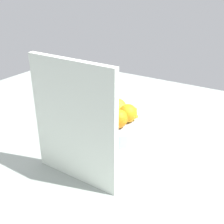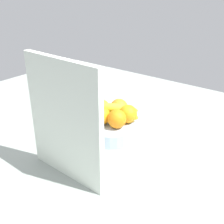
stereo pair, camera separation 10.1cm
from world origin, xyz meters
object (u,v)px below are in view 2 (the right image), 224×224
Objects in this scene: orange_front_left at (101,116)px; orange_front_right at (117,119)px; fruit_bowl at (112,127)px; orange_back_right at (101,108)px; banana_bunch at (117,111)px; cutting_board at (64,121)px; orange_center at (128,114)px; jar_lid at (89,106)px; orange_back_left at (119,107)px.

orange_front_left is 6.48cm from orange_front_right.
orange_back_right is at bearing -9.87° from fruit_bowl.
cutting_board is at bearing 99.58° from banana_bunch.
orange_center is 30.55cm from jar_lid.
banana_bunch is at bearing 109.99° from orange_back_left.
banana_bunch is at bearing -159.37° from orange_back_right.
orange_back_left is (5.42, -8.45, 0.00)cm from orange_front_right.
fruit_bowl is 3.39× the size of jar_lid.
fruit_bowl is at bearing 32.96° from orange_center.
fruit_bowl is 3.52× the size of orange_back_right.
orange_back_right is 0.96× the size of jar_lid.
jar_lid is (23.07, -12.38, -1.88)cm from fruit_bowl.
orange_front_left is at bearing 129.95° from orange_back_right.
orange_back_left is 24.21cm from jar_lid.
jar_lid is (22.85, -8.99, -7.49)cm from banana_bunch.
orange_back_right is at bearing 146.05° from jar_lid.
banana_bunch reaches higher than fruit_bowl.
orange_front_left is at bearing 84.85° from orange_back_left.
orange_back_right reaches higher than banana_bunch.
banana_bunch is 2.48× the size of jar_lid.
fruit_bowl reaches higher than jar_lid.
jar_lid is (28.16, -40.45, -17.37)cm from cutting_board.
banana_bunch is (0.22, -3.39, 5.61)cm from fruit_bowl.
orange_front_left reaches higher than jar_lid.
orange_center is 11.52cm from orange_back_right.
fruit_bowl is at bearing 100.79° from orange_back_left.
orange_back_left is at bearing -78.14° from cutting_board.
orange_back_left is (-0.89, -9.90, 0.00)cm from orange_front_left.
cutting_board reaches higher than orange_front_left.
orange_back_left is at bearing -57.31° from orange_front_right.
orange_back_left is at bearing -95.15° from orange_front_left.
cutting_board is at bearing 100.37° from orange_back_left.
cutting_board reaches higher than orange_back_left.
orange_front_right is at bearing 122.69° from orange_back_left.
orange_back_left is 7.05cm from orange_back_right.
cutting_board reaches higher than jar_lid.
fruit_bowl is 26.25cm from jar_lid.
orange_back_right is (5.20, 4.77, 0.00)cm from orange_back_left.
orange_front_left and orange_back_left have the same top height.
orange_front_left is 9.94cm from orange_back_left.
orange_back_left is at bearing -70.01° from banana_bunch.
orange_front_right is 10.04cm from orange_back_left.
cutting_board is 5.01× the size of jar_lid.
cutting_board is (-5.09, 28.07, 15.49)cm from fruit_bowl.
orange_center is 32.72cm from cutting_board.
fruit_bowl is at bearing -116.46° from orange_front_left.
orange_front_left is 0.19× the size of cutting_board.
orange_back_right is at bearing 10.73° from orange_center.
fruit_bowl is at bearing -78.23° from cutting_board.
orange_center is at bearing 161.97° from jar_lid.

